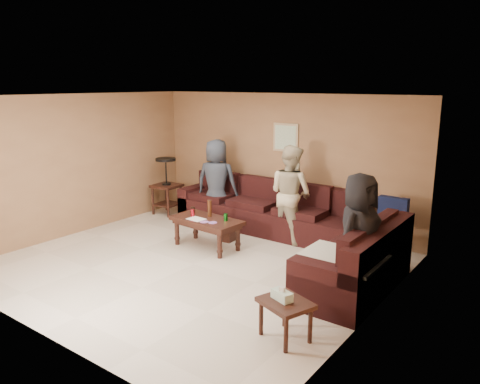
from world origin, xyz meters
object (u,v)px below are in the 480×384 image
at_px(side_table_right, 285,306).
at_px(person_left, 217,182).
at_px(person_right, 358,236).
at_px(sectional_sofa, 291,229).
at_px(coffee_table, 207,223).
at_px(waste_bin, 227,232).
at_px(person_middle, 291,193).
at_px(end_table_left, 167,185).

relative_size(side_table_right, person_left, 0.39).
relative_size(person_left, person_right, 1.02).
xyz_separation_m(sectional_sofa, coffee_table, (-1.13, -0.83, 0.10)).
bearing_deg(person_right, person_left, 72.79).
relative_size(coffee_table, person_left, 0.75).
relative_size(coffee_table, side_table_right, 1.92).
height_order(side_table_right, waste_bin, side_table_right).
xyz_separation_m(sectional_sofa, person_middle, (-0.21, 0.32, 0.51)).
bearing_deg(waste_bin, sectional_sofa, 17.32).
bearing_deg(coffee_table, person_middle, 51.46).
distance_m(sectional_sofa, side_table_right, 2.87).
distance_m(side_table_right, person_left, 4.37).
bearing_deg(side_table_right, person_middle, 119.38).
xyz_separation_m(end_table_left, waste_bin, (2.06, -0.60, -0.46)).
xyz_separation_m(sectional_sofa, person_right, (1.59, -1.09, 0.48)).
height_order(sectional_sofa, person_left, person_left).
height_order(person_left, person_middle, person_middle).
bearing_deg(person_right, sectional_sofa, 61.00).
bearing_deg(sectional_sofa, coffee_table, -143.80).
bearing_deg(side_table_right, end_table_left, 148.40).
distance_m(side_table_right, person_right, 1.50).
relative_size(sectional_sofa, waste_bin, 14.98).
bearing_deg(side_table_right, coffee_table, 146.12).
xyz_separation_m(waste_bin, person_middle, (0.87, 0.66, 0.68)).
xyz_separation_m(sectional_sofa, side_table_right, (1.38, -2.52, 0.06)).
bearing_deg(person_left, person_middle, 159.04).
xyz_separation_m(coffee_table, side_table_right, (2.51, -1.69, -0.04)).
height_order(sectional_sofa, person_middle, person_middle).
bearing_deg(end_table_left, coffee_table, -28.57).
relative_size(end_table_left, person_right, 0.73).
distance_m(side_table_right, waste_bin, 3.30).
xyz_separation_m(sectional_sofa, person_left, (-1.87, 0.36, 0.50)).
bearing_deg(coffee_table, waste_bin, 84.13).
bearing_deg(person_right, waste_bin, 79.74).
bearing_deg(side_table_right, sectional_sofa, 118.81).
bearing_deg(person_left, person_right, 137.53).
relative_size(end_table_left, person_middle, 0.70).
bearing_deg(coffee_table, sectional_sofa, 36.20).
height_order(sectional_sofa, side_table_right, sectional_sofa).
bearing_deg(waste_bin, person_right, -15.78).
height_order(coffee_table, person_left, person_left).
height_order(waste_bin, person_left, person_left).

